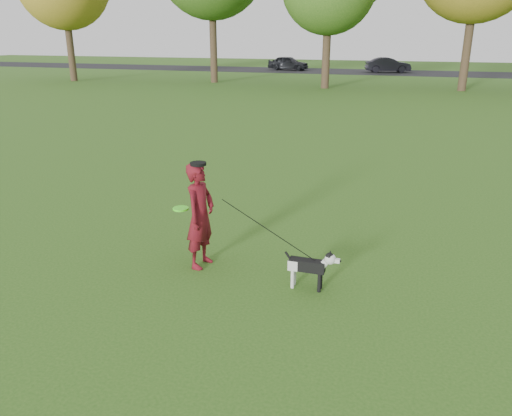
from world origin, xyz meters
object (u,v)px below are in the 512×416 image
(car_left, at_px, (288,63))
(car_mid, at_px, (388,65))
(dog, at_px, (311,265))
(man, at_px, (200,216))

(car_left, height_order, car_mid, car_left)
(dog, xyz_separation_m, car_mid, (-1.61, 40.11, 0.29))
(car_mid, bearing_deg, dog, 166.42)
(man, relative_size, dog, 2.04)
(car_left, bearing_deg, man, -161.18)
(man, relative_size, car_mid, 0.41)
(man, xyz_separation_m, car_mid, (0.08, 39.88, -0.13))
(dog, bearing_deg, car_mid, 92.29)
(man, relative_size, car_left, 0.42)
(man, distance_m, car_left, 40.83)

